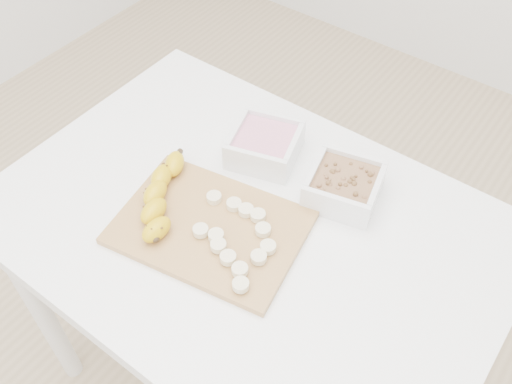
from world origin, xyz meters
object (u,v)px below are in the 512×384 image
Objects in this scene: bowl_granola at (344,185)px; banana at (162,197)px; table at (247,250)px; cutting_board at (210,227)px; bowl_yogurt at (265,144)px.

bowl_granola is 0.74× the size of banana.
cutting_board is at bearing -126.80° from table.
bowl_granola reaches higher than banana.
bowl_granola is (0.20, -0.00, -0.00)m from bowl_yogurt.
bowl_yogurt is 1.04× the size of bowl_granola.
bowl_yogurt is 0.25m from banana.
cutting_board is at bearing -125.31° from bowl_granola.
banana is (-0.15, -0.07, 0.13)m from table.
bowl_yogurt is 0.77× the size of banana.
bowl_granola is 0.28m from cutting_board.
bowl_granola is at bearing 55.23° from table.
table is 0.23m from bowl_yogurt.
bowl_granola reaches higher than cutting_board.
banana is at bearing -107.42° from bowl_yogurt.
bowl_yogurt is 0.20m from bowl_granola.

